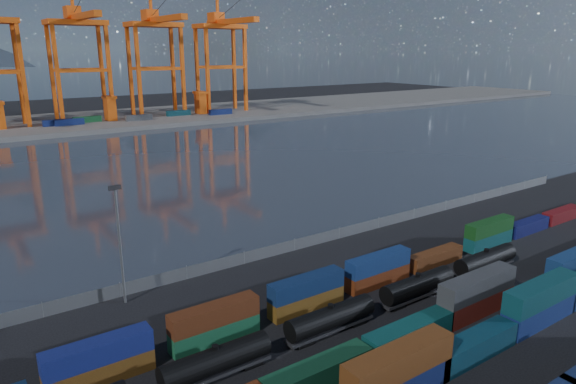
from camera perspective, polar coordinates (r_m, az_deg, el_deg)
ground at (r=70.38m, az=14.53°, el=-13.34°), size 700.00×700.00×0.00m
harbor_water at (r=155.40m, az=-16.06°, el=2.55°), size 700.00×700.00×0.00m
far_quay at (r=255.60m, az=-23.97°, el=6.97°), size 700.00×70.00×2.00m
container_row_south at (r=59.25m, az=16.90°, el=-17.04°), size 128.50×2.64×5.63m
container_row_mid at (r=57.89m, az=7.18°, el=-17.43°), size 142.25×2.61×5.55m
container_row_north at (r=74.81m, az=8.05°, el=-9.49°), size 141.12×2.25×4.79m
tanker_string at (r=60.20m, az=-1.19°, el=-15.98°), size 90.09×2.70×3.87m
waterfront_fence at (r=88.60m, az=0.74°, el=-5.90°), size 160.12×0.12×2.20m
yard_light_mast at (r=71.61m, az=-18.22°, el=-4.95°), size 1.60×0.40×16.60m
gantry_cranes at (r=245.67m, az=-26.43°, el=15.44°), size 199.75×47.52×64.35m
quay_containers at (r=239.22m, az=-25.91°, el=6.80°), size 172.58×10.99×2.60m
straddle_carriers at (r=244.59m, az=-24.25°, el=8.22°), size 140.00×7.00×11.10m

